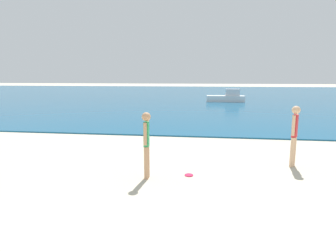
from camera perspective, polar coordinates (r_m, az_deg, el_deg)
The scene contains 5 objects.
water at distance 42.08m, azimuth 6.57°, elevation 6.34°, with size 160.00×60.00×0.06m, color #14567F.
person_standing at distance 7.22m, azimuth -4.29°, elevation -3.03°, with size 0.22×0.39×1.69m.
frisbee at distance 7.65m, azimuth 4.18°, elevation -9.70°, with size 0.22×0.22×0.03m, color #E51E4C.
person_distant at distance 8.90m, azimuth 23.81°, elevation -1.17°, with size 0.24×0.36×1.75m.
boat_near at distance 29.35m, azimuth 11.65°, elevation 5.61°, with size 3.75×1.29×1.27m.
Camera 1 is at (0.93, -0.51, 2.57)m, focal length 30.69 mm.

